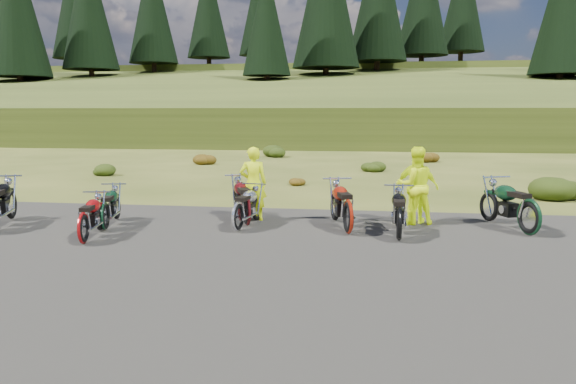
# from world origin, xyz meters

# --- Properties ---
(ground) EXTENTS (300.00, 300.00, 0.00)m
(ground) POSITION_xyz_m (0.00, 0.00, 0.00)
(ground) COLOR #374316
(ground) RESTS_ON ground
(gravel_pad) EXTENTS (20.00, 12.00, 0.04)m
(gravel_pad) POSITION_xyz_m (0.00, -2.00, 0.00)
(gravel_pad) COLOR black
(gravel_pad) RESTS_ON ground
(hill_slope) EXTENTS (300.00, 45.97, 9.37)m
(hill_slope) POSITION_xyz_m (0.00, 50.00, 0.00)
(hill_slope) COLOR #334115
(hill_slope) RESTS_ON ground
(hill_plateau) EXTENTS (300.00, 90.00, 9.17)m
(hill_plateau) POSITION_xyz_m (0.00, 110.00, 0.00)
(hill_plateau) COLOR #334115
(hill_plateau) RESTS_ON ground
(conifer_14) EXTENTS (5.28, 5.28, 14.00)m
(conifer_14) POSITION_xyz_m (-51.00, 70.00, 16.55)
(conifer_14) COLOR black
(conifer_14) RESTS_ON ground
(conifer_15) EXTENTS (7.92, 7.92, 20.00)m
(conifer_15) POSITION_xyz_m (-45.00, 76.00, 20.16)
(conifer_15) COLOR black
(conifer_15) RESTS_ON ground
(conifer_16) EXTENTS (7.48, 7.48, 19.00)m
(conifer_16) POSITION_xyz_m (-39.00, 51.00, 15.28)
(conifer_16) COLOR black
(conifer_16) RESTS_ON ground
(conifer_17) EXTENTS (7.04, 7.04, 18.00)m
(conifer_17) POSITION_xyz_m (-33.00, 57.00, 15.97)
(conifer_17) COLOR black
(conifer_17) RESTS_ON ground
(conifer_18) EXTENTS (6.60, 6.60, 17.00)m
(conifer_18) POSITION_xyz_m (-27.00, 63.00, 16.66)
(conifer_18) COLOR black
(conifer_18) RESTS_ON ground
(conifer_19) EXTENTS (6.16, 6.16, 16.00)m
(conifer_19) POSITION_xyz_m (-21.00, 69.00, 17.36)
(conifer_19) COLOR black
(conifer_19) RESTS_ON ground
(conifer_20) EXTENTS (5.72, 5.72, 15.00)m
(conifer_20) POSITION_xyz_m (-15.00, 75.00, 17.65)
(conifer_20) COLOR black
(conifer_20) RESTS_ON ground
(conifer_21) EXTENTS (5.28, 5.28, 14.00)m
(conifer_21) POSITION_xyz_m (-9.00, 50.00, 12.56)
(conifer_21) COLOR black
(conifer_21) RESTS_ON ground
(conifer_26) EXTENTS (6.16, 6.16, 16.00)m
(conifer_26) POSITION_xyz_m (21.00, 49.00, 13.37)
(conifer_26) COLOR black
(conifer_26) RESTS_ON ground
(shrub_1) EXTENTS (1.03, 1.03, 0.61)m
(shrub_1) POSITION_xyz_m (-9.10, 11.30, 0.31)
(shrub_1) COLOR black
(shrub_1) RESTS_ON ground
(shrub_2) EXTENTS (1.30, 1.30, 0.77)m
(shrub_2) POSITION_xyz_m (-6.20, 16.60, 0.38)
(shrub_2) COLOR #5C2D0B
(shrub_2) RESTS_ON ground
(shrub_3) EXTENTS (1.56, 1.56, 0.92)m
(shrub_3) POSITION_xyz_m (-3.30, 21.90, 0.46)
(shrub_3) COLOR black
(shrub_3) RESTS_ON ground
(shrub_4) EXTENTS (0.77, 0.77, 0.45)m
(shrub_4) POSITION_xyz_m (-0.40, 9.20, 0.23)
(shrub_4) COLOR #5C2D0B
(shrub_4) RESTS_ON ground
(shrub_5) EXTENTS (1.03, 1.03, 0.61)m
(shrub_5) POSITION_xyz_m (2.50, 14.50, 0.31)
(shrub_5) COLOR black
(shrub_5) RESTS_ON ground
(shrub_6) EXTENTS (1.30, 1.30, 0.77)m
(shrub_6) POSITION_xyz_m (5.40, 19.80, 0.38)
(shrub_6) COLOR #5C2D0B
(shrub_6) RESTS_ON ground
(shrub_7) EXTENTS (1.56, 1.56, 0.92)m
(shrub_7) POSITION_xyz_m (8.30, 7.10, 0.46)
(shrub_7) COLOR black
(shrub_7) RESTS_ON ground
(motorcycle_1) EXTENTS (0.97, 1.96, 0.98)m
(motorcycle_1) POSITION_xyz_m (-3.51, -0.83, 0.00)
(motorcycle_1) COLOR maroon
(motorcycle_1) RESTS_ON ground
(motorcycle_2) EXTENTS (1.04, 1.98, 0.99)m
(motorcycle_2) POSITION_xyz_m (-3.69, 0.51, 0.00)
(motorcycle_2) COLOR black
(motorcycle_2) RESTS_ON ground
(motorcycle_3) EXTENTS (0.92, 2.00, 1.01)m
(motorcycle_3) POSITION_xyz_m (-0.60, 0.84, 0.00)
(motorcycle_3) COLOR silver
(motorcycle_3) RESTS_ON ground
(motorcycle_4) EXTENTS (1.51, 2.29, 1.14)m
(motorcycle_4) POSITION_xyz_m (-0.54, 1.50, 0.00)
(motorcycle_4) COLOR #420B0D
(motorcycle_4) RESTS_ON ground
(motorcycle_5) EXTENTS (0.75, 2.09, 1.09)m
(motorcycle_5) POSITION_xyz_m (3.03, 0.40, 0.00)
(motorcycle_5) COLOR black
(motorcycle_5) RESTS_ON ground
(motorcycle_6) EXTENTS (1.29, 2.33, 1.16)m
(motorcycle_6) POSITION_xyz_m (1.92, 0.92, 0.00)
(motorcycle_6) COLOR maroon
(motorcycle_6) RESTS_ON ground
(motorcycle_7) EXTENTS (1.58, 2.43, 1.21)m
(motorcycle_7) POSITION_xyz_m (5.92, 1.38, 0.00)
(motorcycle_7) COLOR black
(motorcycle_7) RESTS_ON ground
(person_middle) EXTENTS (0.76, 0.57, 1.87)m
(person_middle) POSITION_xyz_m (-0.52, 2.19, 0.93)
(person_middle) COLOR #D1E90C
(person_middle) RESTS_ON ground
(person_right_a) EXTENTS (1.06, 0.91, 1.90)m
(person_right_a) POSITION_xyz_m (3.49, 2.31, 0.95)
(person_right_a) COLOR #D1E90C
(person_right_a) RESTS_ON ground
(person_right_b) EXTENTS (1.13, 0.75, 1.79)m
(person_right_b) POSITION_xyz_m (3.54, 2.45, 0.90)
(person_right_b) COLOR #D1E90C
(person_right_b) RESTS_ON ground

